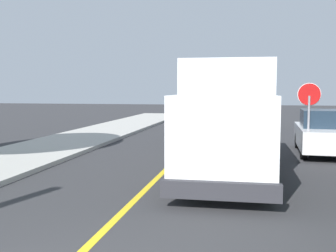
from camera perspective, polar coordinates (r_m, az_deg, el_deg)
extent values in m
cube|color=gold|center=(13.90, 1.00, -4.85)|extent=(0.16, 56.00, 0.01)
cube|color=silver|center=(12.55, 8.56, 2.72)|extent=(2.45, 5.02, 2.60)
cube|color=white|center=(9.09, 7.78, -1.04)|extent=(2.30, 2.02, 1.70)
cube|color=#1E2D3D|center=(8.16, 7.51, 0.89)|extent=(2.04, 0.10, 0.75)
cube|color=#2D2D33|center=(8.21, 7.32, -9.02)|extent=(2.40, 0.22, 0.36)
cylinder|color=black|center=(9.45, 14.18, -6.75)|extent=(0.31, 1.00, 1.00)
cylinder|color=black|center=(9.54, 1.41, -6.48)|extent=(0.31, 1.00, 1.00)
cylinder|color=black|center=(13.93, 12.99, -2.90)|extent=(0.31, 1.00, 1.00)
cylinder|color=black|center=(13.99, 4.36, -2.75)|extent=(0.31, 1.00, 1.00)
cube|color=black|center=(18.64, 8.81, -0.34)|extent=(1.98, 4.47, 0.76)
cube|color=#1E2D3D|center=(18.73, 8.84, 1.83)|extent=(1.66, 1.86, 0.64)
cylinder|color=black|center=(17.29, 11.42, -1.91)|extent=(0.25, 0.65, 0.64)
cylinder|color=black|center=(17.29, 6.18, -1.84)|extent=(0.25, 0.65, 0.64)
cylinder|color=black|center=(20.09, 11.05, -0.93)|extent=(0.25, 0.65, 0.64)
cylinder|color=black|center=(20.08, 6.54, -0.87)|extent=(0.25, 0.65, 0.64)
cube|color=#2D4793|center=(25.10, 10.45, 1.05)|extent=(2.00, 4.48, 0.76)
cube|color=#1E2D3D|center=(25.21, 10.49, 2.66)|extent=(1.67, 1.87, 0.64)
cylinder|color=black|center=(23.69, 12.14, -0.03)|extent=(0.25, 0.65, 0.64)
cylinder|color=black|center=(23.78, 8.33, 0.05)|extent=(0.25, 0.65, 0.64)
cylinder|color=black|center=(26.49, 12.32, 0.51)|extent=(0.25, 0.65, 0.64)
cylinder|color=black|center=(26.58, 8.91, 0.58)|extent=(0.25, 0.65, 0.64)
cube|color=silver|center=(16.30, 20.93, -1.42)|extent=(2.01, 4.48, 0.76)
cube|color=#1E2D3D|center=(16.09, 21.08, 1.00)|extent=(1.67, 1.87, 0.64)
cylinder|color=black|center=(17.65, 17.79, -1.92)|extent=(0.25, 0.65, 0.64)
cylinder|color=black|center=(14.87, 18.53, -3.24)|extent=(0.25, 0.65, 0.64)
cylinder|color=gray|center=(15.08, 19.13, -0.15)|extent=(0.08, 0.08, 2.20)
cylinder|color=red|center=(15.05, 19.24, 4.22)|extent=(0.76, 0.03, 0.76)
cylinder|color=white|center=(15.07, 19.23, 4.22)|extent=(0.80, 0.02, 0.80)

